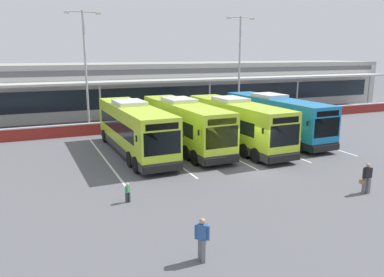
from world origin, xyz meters
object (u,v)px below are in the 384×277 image
Objects in this scene: coach_bus_leftmost at (134,130)px; coach_bus_centre at (236,124)px; coach_bus_left_centre at (184,125)px; coach_bus_right_centre at (275,118)px; lamp_post_centre at (240,62)px; pedestrian_with_handbag at (367,177)px; lamp_post_west at (85,63)px; pedestrian_in_dark_coat at (202,238)px; pedestrian_child at (128,192)px.

coach_bus_centre is at bearing -7.54° from coach_bus_leftmost.
coach_bus_centre is (3.94, -1.16, 0.00)m from coach_bus_left_centre.
coach_bus_right_centre is at bearing 13.25° from coach_bus_centre.
pedestrian_with_handbag is at bearing -103.10° from lamp_post_centre.
lamp_post_west reaches higher than coach_bus_centre.
pedestrian_in_dark_coat is at bearing -96.23° from coach_bus_leftmost.
lamp_post_centre is (15.93, -0.92, 0.00)m from lamp_post_west.
coach_bus_left_centre is at bearing 1.56° from coach_bus_leftmost.
coach_bus_right_centre is 12.14× the size of pedestrian_child.
coach_bus_leftmost is 7.53× the size of pedestrian_with_handbag.
lamp_post_west is (-9.62, 11.44, 4.50)m from coach_bus_centre.
coach_bus_right_centre is (8.32, -0.13, 0.00)m from coach_bus_left_centre.
lamp_post_west is (-1.69, 10.39, 4.50)m from coach_bus_leftmost.
lamp_post_centre is (5.17, 22.24, 5.43)m from pedestrian_with_handbag.
coach_bus_centre is at bearing -166.75° from coach_bus_right_centre.
coach_bus_left_centre is 8.32m from coach_bus_right_centre.
coach_bus_leftmost is 9.56m from pedestrian_child.
coach_bus_right_centre is at bearing -0.86° from coach_bus_left_centre.
coach_bus_left_centre is 12.14× the size of pedestrian_child.
coach_bus_leftmost is 1.00× the size of coach_bus_left_centre.
coach_bus_centre reaches higher than pedestrian_child.
coach_bus_leftmost is 15.69m from pedestrian_with_handbag.
pedestrian_with_handbag is at bearing -65.10° from lamp_post_west.
lamp_post_centre reaches higher than coach_bus_right_centre.
pedestrian_with_handbag is (-3.25, -12.76, -0.93)m from coach_bus_right_centre.
coach_bus_right_centre is 7.53× the size of pedestrian_with_handbag.
coach_bus_left_centre is 1.00× the size of coach_bus_right_centre.
coach_bus_left_centre is 16.58m from pedestrian_in_dark_coat.
coach_bus_left_centre is 4.11m from coach_bus_centre.
lamp_post_west is at bearing 99.26° from coach_bus_leftmost.
coach_bus_left_centre is at bearing 69.98° from pedestrian_in_dark_coat.
lamp_post_centre is at bearing 33.64° from coach_bus_leftmost.
coach_bus_centre is 11.81m from pedestrian_with_handbag.
coach_bus_right_centre reaches higher than pedestrian_with_handbag.
pedestrian_with_handbag is (9.06, -12.77, -0.93)m from coach_bus_leftmost.
lamp_post_west reaches higher than pedestrian_child.
coach_bus_right_centre is at bearing 47.80° from pedestrian_in_dark_coat.
coach_bus_centre is 17.34m from pedestrian_in_dark_coat.
lamp_post_centre is at bearing 78.51° from coach_bus_right_centre.
coach_bus_leftmost reaches higher than pedestrian_in_dark_coat.
coach_bus_centre is at bearing 56.29° from pedestrian_in_dark_coat.
lamp_post_west is (1.08, 19.45, 5.75)m from pedestrian_child.
lamp_post_centre reaches higher than pedestrian_with_handbag.
coach_bus_centre is 13.07m from lamp_post_centre.
pedestrian_with_handbag is 11.07m from pedestrian_in_dark_coat.
pedestrian_with_handbag is at bearing 13.99° from pedestrian_in_dark_coat.
pedestrian_in_dark_coat reaches higher than pedestrian_child.
pedestrian_with_handbag is at bearing -84.46° from coach_bus_centre.
pedestrian_in_dark_coat is at bearing -89.98° from lamp_post_west.
pedestrian_in_dark_coat is at bearing -80.38° from pedestrian_child.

